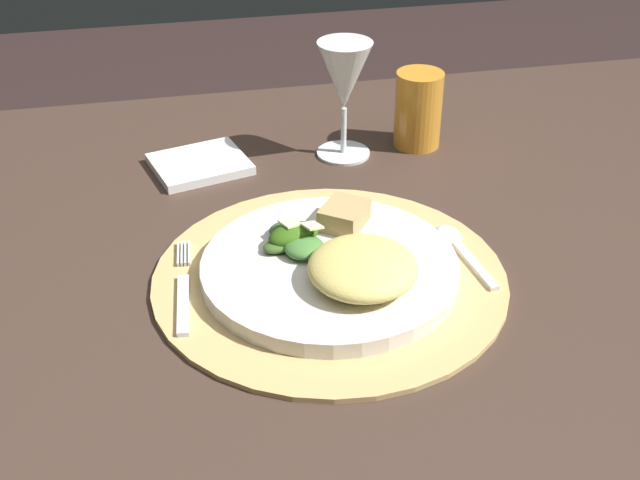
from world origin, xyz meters
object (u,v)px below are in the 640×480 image
amber_tumbler (418,109)px  wine_glass (344,80)px  fork (183,290)px  dining_table (293,335)px  napkin (200,164)px  dinner_plate (330,268)px  spoon (457,244)px

amber_tumbler → wine_glass: bearing=-175.3°
fork → amber_tumbler: (0.35, 0.29, 0.04)m
amber_tumbler → dining_table: bearing=-137.8°
dining_table → napkin: (-0.09, 0.19, 0.16)m
wine_glass → amber_tumbler: (0.11, 0.01, -0.06)m
fork → dinner_plate: bearing=-1.0°
napkin → wine_glass: 0.22m
fork → napkin: size_ratio=1.39×
dinner_plate → spoon: bearing=9.7°
dining_table → spoon: 0.25m
amber_tumbler → dinner_plate: bearing=-122.8°
wine_glass → amber_tumbler: bearing=4.7°
dining_table → fork: size_ratio=8.93×
napkin → amber_tumbler: bearing=1.6°
spoon → amber_tumbler: size_ratio=1.26×
napkin → dinner_plate: bearing=-68.5°
fork → amber_tumbler: size_ratio=1.57×
fork → spoon: size_ratio=1.25×
wine_glass → dining_table: bearing=-120.0°
amber_tumbler → napkin: bearing=-178.4°
dinner_plate → dining_table: bearing=103.2°
dinner_plate → spoon: 0.16m
dinner_plate → fork: dinner_plate is taller
dinner_plate → wine_glass: 0.31m
dining_table → dinner_plate: dinner_plate is taller
dinner_plate → wine_glass: (0.08, 0.29, 0.09)m
spoon → amber_tumbler: 0.28m
wine_glass → spoon: bearing=-75.0°
spoon → napkin: bearing=135.6°
wine_glass → dinner_plate: bearing=-106.2°
dinner_plate → amber_tumbler: bearing=57.2°
dining_table → napkin: 0.26m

